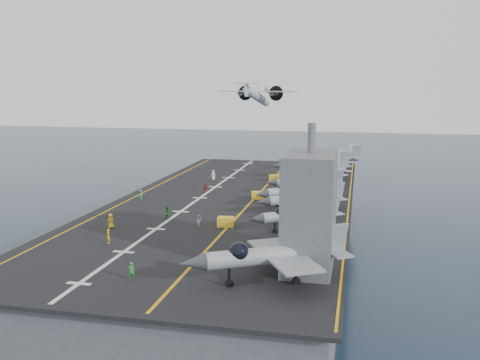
% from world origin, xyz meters
% --- Properties ---
extents(ground, '(500.00, 500.00, 0.00)m').
position_xyz_m(ground, '(0.00, 0.00, 0.00)').
color(ground, '#142135').
rests_on(ground, ground).
extents(hull, '(36.00, 90.00, 10.00)m').
position_xyz_m(hull, '(0.00, 0.00, 5.00)').
color(hull, '#56595E').
rests_on(hull, ground).
extents(flight_deck, '(38.00, 92.00, 0.40)m').
position_xyz_m(flight_deck, '(0.00, 0.00, 10.20)').
color(flight_deck, black).
rests_on(flight_deck, hull).
extents(foul_line, '(0.35, 90.00, 0.02)m').
position_xyz_m(foul_line, '(3.00, 0.00, 10.42)').
color(foul_line, gold).
rests_on(foul_line, flight_deck).
extents(landing_centerline, '(0.50, 90.00, 0.02)m').
position_xyz_m(landing_centerline, '(-6.00, 0.00, 10.42)').
color(landing_centerline, silver).
rests_on(landing_centerline, flight_deck).
extents(deck_edge_port, '(0.25, 90.00, 0.02)m').
position_xyz_m(deck_edge_port, '(-17.00, 0.00, 10.42)').
color(deck_edge_port, gold).
rests_on(deck_edge_port, flight_deck).
extents(deck_edge_stbd, '(0.25, 90.00, 0.02)m').
position_xyz_m(deck_edge_stbd, '(18.50, 0.00, 10.42)').
color(deck_edge_stbd, gold).
rests_on(deck_edge_stbd, flight_deck).
extents(island_superstructure, '(5.00, 10.00, 15.00)m').
position_xyz_m(island_superstructure, '(15.00, -30.00, 17.90)').
color(island_superstructure, '#56595E').
rests_on(island_superstructure, flight_deck).
extents(fighter_jet_0, '(19.63, 17.60, 5.68)m').
position_xyz_m(fighter_jet_0, '(12.18, -35.25, 13.24)').
color(fighter_jet_0, '#A2ABB1').
rests_on(fighter_jet_0, flight_deck).
extents(fighter_jet_2, '(15.44, 14.45, 4.46)m').
position_xyz_m(fighter_jet_2, '(12.50, -16.31, 12.63)').
color(fighter_jet_2, '#99A3A9').
rests_on(fighter_jet_2, flight_deck).
extents(fighter_jet_3, '(16.10, 14.38, 4.67)m').
position_xyz_m(fighter_jet_3, '(12.29, -7.01, 12.73)').
color(fighter_jet_3, gray).
rests_on(fighter_jet_3, flight_deck).
extents(fighter_jet_4, '(16.77, 16.18, 4.87)m').
position_xyz_m(fighter_jet_4, '(10.71, -1.11, 12.84)').
color(fighter_jet_4, '#9DA6AF').
rests_on(fighter_jet_4, flight_deck).
extents(fighter_jet_5, '(14.80, 11.44, 4.59)m').
position_xyz_m(fighter_jet_5, '(11.61, 6.47, 12.69)').
color(fighter_jet_5, '#969EA6').
rests_on(fighter_jet_5, flight_deck).
extents(fighter_jet_6, '(16.40, 16.83, 4.91)m').
position_xyz_m(fighter_jet_6, '(12.90, 16.81, 12.85)').
color(fighter_jet_6, '#999FAA').
rests_on(fighter_jet_6, flight_deck).
extents(fighter_jet_7, '(18.37, 14.99, 5.51)m').
position_xyz_m(fighter_jet_7, '(11.19, 24.02, 13.16)').
color(fighter_jet_7, '#929AA2').
rests_on(fighter_jet_7, flight_deck).
extents(fighter_jet_8, '(18.70, 15.45, 5.57)m').
position_xyz_m(fighter_jet_8, '(13.39, 35.62, 13.19)').
color(fighter_jet_8, gray).
rests_on(fighter_jet_8, flight_deck).
extents(tow_cart_a, '(2.28, 1.59, 1.30)m').
position_xyz_m(tow_cart_a, '(2.67, -16.69, 11.05)').
color(tow_cart_a, yellow).
rests_on(tow_cart_a, flight_deck).
extents(tow_cart_b, '(2.35, 1.79, 1.26)m').
position_xyz_m(tow_cart_b, '(3.63, 1.32, 11.03)').
color(tow_cart_b, yellow).
rests_on(tow_cart_b, flight_deck).
extents(tow_cart_c, '(2.34, 1.75, 1.27)m').
position_xyz_m(tow_cart_c, '(3.76, 18.19, 11.04)').
color(tow_cart_c, gold).
rests_on(tow_cart_c, flight_deck).
extents(crew_0, '(1.33, 1.46, 2.03)m').
position_xyz_m(crew_0, '(-11.92, -21.00, 11.41)').
color(crew_0, yellow).
rests_on(crew_0, flight_deck).
extents(crew_1, '(1.24, 1.27, 1.78)m').
position_xyz_m(crew_1, '(-9.21, -27.26, 11.29)').
color(crew_1, yellow).
rests_on(crew_1, flight_deck).
extents(crew_2, '(1.19, 0.95, 1.75)m').
position_xyz_m(crew_2, '(-6.52, -14.43, 11.27)').
color(crew_2, '#288F2D').
rests_on(crew_2, flight_deck).
extents(crew_3, '(0.73, 1.06, 1.73)m').
position_xyz_m(crew_3, '(-15.03, -3.66, 11.26)').
color(crew_3, green).
rests_on(crew_3, flight_deck).
extents(crew_4, '(0.95, 1.15, 1.64)m').
position_xyz_m(crew_4, '(-6.41, 4.61, 11.22)').
color(crew_4, '#B21919').
rests_on(crew_4, flight_deck).
extents(crew_5, '(1.41, 1.37, 1.97)m').
position_xyz_m(crew_5, '(-8.37, 17.09, 11.39)').
color(crew_5, silver).
rests_on(crew_5, flight_deck).
extents(crew_6, '(1.27, 1.11, 1.78)m').
position_xyz_m(crew_6, '(-1.52, -37.85, 11.29)').
color(crew_6, '#268C33').
rests_on(crew_6, flight_deck).
extents(crew_7, '(1.18, 1.16, 1.65)m').
position_xyz_m(crew_7, '(-0.73, -17.68, 11.23)').
color(crew_7, silver).
rests_on(crew_7, flight_deck).
extents(transport_plane, '(24.74, 19.36, 5.21)m').
position_xyz_m(transport_plane, '(-7.19, 56.74, 25.98)').
color(transport_plane, silver).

